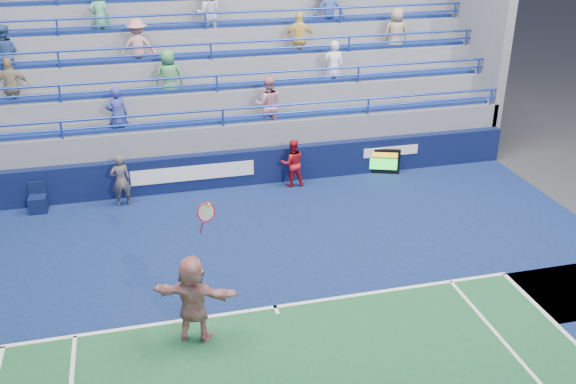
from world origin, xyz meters
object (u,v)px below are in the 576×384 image
object	(u,v)px
judge_chair	(38,203)
tennis_player	(193,299)
ball_girl	(292,163)
line_judge	(121,180)
serve_speed_board	(381,161)

from	to	relation	value
judge_chair	tennis_player	size ratio (longest dim) A/B	0.28
ball_girl	line_judge	bearing A→B (deg)	2.34
serve_speed_board	judge_chair	xyz separation A→B (m)	(-10.22, -0.23, -0.14)
serve_speed_board	ball_girl	size ratio (longest dim) A/B	0.77
tennis_player	line_judge	world-z (taller)	tennis_player
line_judge	ball_girl	size ratio (longest dim) A/B	1.04
serve_speed_board	tennis_player	xyz separation A→B (m)	(-6.64, -6.90, 0.52)
line_judge	ball_girl	distance (m)	4.99
serve_speed_board	line_judge	xyz separation A→B (m)	(-7.94, -0.38, 0.36)
line_judge	ball_girl	world-z (taller)	line_judge
judge_chair	line_judge	world-z (taller)	line_judge
serve_speed_board	tennis_player	distance (m)	9.59
line_judge	tennis_player	bearing A→B (deg)	89.16
serve_speed_board	line_judge	bearing A→B (deg)	-177.26
judge_chair	tennis_player	xyz separation A→B (m)	(3.58, -6.67, 0.66)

